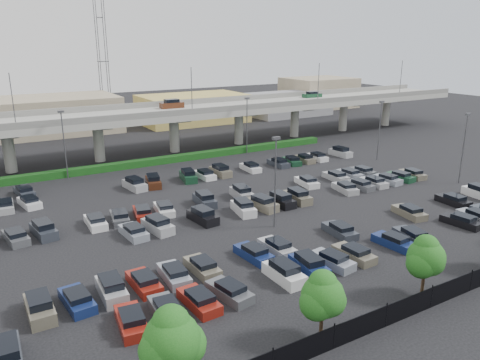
% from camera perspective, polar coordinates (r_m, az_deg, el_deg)
% --- Properties ---
extents(ground, '(280.00, 280.00, 0.00)m').
position_cam_1_polar(ground, '(59.39, -0.21, -3.17)').
color(ground, black).
extents(overpass, '(150.00, 13.00, 15.80)m').
position_cam_1_polar(overpass, '(85.96, -11.34, 7.53)').
color(overpass, '#9B9C93').
rests_on(overpass, ground).
extents(hedge, '(66.00, 1.60, 1.10)m').
position_cam_1_polar(hedge, '(80.85, -9.26, 2.42)').
color(hedge, '#123D12').
rests_on(hedge, ground).
extents(fence, '(70.00, 0.10, 2.00)m').
position_cam_1_polar(fence, '(39.72, 21.33, -13.61)').
color(fence, black).
rests_on(fence, ground).
extents(tree_row, '(65.07, 3.66, 5.94)m').
position_cam_1_polar(tree_row, '(39.86, 20.75, -9.19)').
color(tree_row, '#332316').
rests_on(tree_row, ground).
extents(parked_cars, '(63.00, 41.65, 1.67)m').
position_cam_1_polar(parked_cars, '(55.87, 0.70, -3.81)').
color(parked_cars, '#6A6453').
rests_on(parked_cars, ground).
extents(light_poles, '(66.90, 48.38, 10.30)m').
position_cam_1_polar(light_poles, '(57.40, -4.79, 2.57)').
color(light_poles, '#4A4B4F').
rests_on(light_poles, ground).
extents(distant_buildings, '(138.00, 24.00, 9.00)m').
position_cam_1_polar(distant_buildings, '(118.39, -10.42, 8.44)').
color(distant_buildings, gray).
rests_on(distant_buildings, ground).
extents(comm_tower, '(2.40, 2.40, 30.00)m').
position_cam_1_polar(comm_tower, '(126.42, -16.38, 13.97)').
color(comm_tower, '#4A4B4F').
rests_on(comm_tower, ground).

